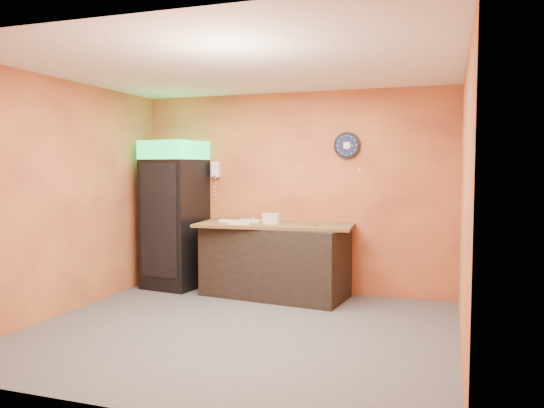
% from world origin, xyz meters
% --- Properties ---
extents(floor, '(4.50, 4.50, 0.00)m').
position_xyz_m(floor, '(0.00, 0.00, 0.00)').
color(floor, '#47474C').
rests_on(floor, ground).
extents(back_wall, '(4.50, 0.02, 2.80)m').
position_xyz_m(back_wall, '(0.00, 2.00, 1.40)').
color(back_wall, orange).
rests_on(back_wall, floor).
extents(left_wall, '(0.02, 4.00, 2.80)m').
position_xyz_m(left_wall, '(-2.25, 0.00, 1.40)').
color(left_wall, orange).
rests_on(left_wall, floor).
extents(right_wall, '(0.02, 4.00, 2.80)m').
position_xyz_m(right_wall, '(2.25, 0.00, 1.40)').
color(right_wall, orange).
rests_on(right_wall, floor).
extents(ceiling, '(4.50, 4.00, 0.02)m').
position_xyz_m(ceiling, '(0.00, 0.00, 2.80)').
color(ceiling, white).
rests_on(ceiling, back_wall).
extents(beverage_cooler, '(0.83, 0.84, 2.13)m').
position_xyz_m(beverage_cooler, '(-1.67, 1.60, 1.04)').
color(beverage_cooler, black).
rests_on(beverage_cooler, floor).
extents(prep_counter, '(2.00, 1.07, 0.96)m').
position_xyz_m(prep_counter, '(-0.12, 1.58, 0.48)').
color(prep_counter, black).
rests_on(prep_counter, floor).
extents(wall_clock, '(0.36, 0.06, 0.36)m').
position_xyz_m(wall_clock, '(0.78, 1.97, 2.05)').
color(wall_clock, black).
rests_on(wall_clock, back_wall).
extents(wall_phone, '(0.12, 0.11, 0.23)m').
position_xyz_m(wall_phone, '(-1.16, 1.95, 1.72)').
color(wall_phone, white).
rests_on(wall_phone, back_wall).
extents(butcher_paper, '(2.16, 1.00, 0.04)m').
position_xyz_m(butcher_paper, '(-0.12, 1.58, 0.98)').
color(butcher_paper, brown).
rests_on(butcher_paper, prep_counter).
extents(sub_roll_stack, '(0.25, 0.13, 0.15)m').
position_xyz_m(sub_roll_stack, '(-0.14, 1.47, 1.07)').
color(sub_roll_stack, beige).
rests_on(sub_roll_stack, butcher_paper).
extents(wrapped_sandwich_left, '(0.29, 0.16, 0.04)m').
position_xyz_m(wrapped_sandwich_left, '(-0.75, 1.46, 1.02)').
color(wrapped_sandwich_left, silver).
rests_on(wrapped_sandwich_left, butcher_paper).
extents(wrapped_sandwich_mid, '(0.31, 0.15, 0.04)m').
position_xyz_m(wrapped_sandwich_mid, '(-0.52, 1.31, 1.02)').
color(wrapped_sandwich_mid, silver).
rests_on(wrapped_sandwich_mid, butcher_paper).
extents(wrapped_sandwich_right, '(0.31, 0.16, 0.04)m').
position_xyz_m(wrapped_sandwich_right, '(-0.46, 1.57, 1.02)').
color(wrapped_sandwich_right, silver).
rests_on(wrapped_sandwich_right, butcher_paper).
extents(kitchen_tool, '(0.06, 0.06, 0.06)m').
position_xyz_m(kitchen_tool, '(-0.46, 1.67, 1.03)').
color(kitchen_tool, silver).
rests_on(kitchen_tool, butcher_paper).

